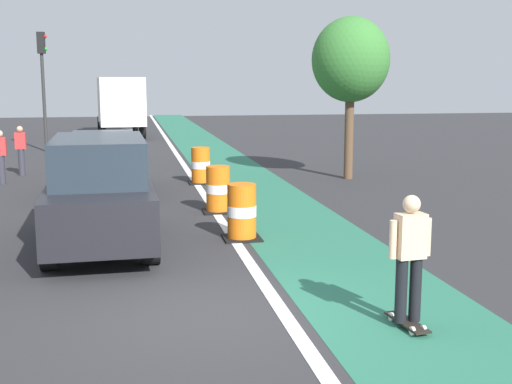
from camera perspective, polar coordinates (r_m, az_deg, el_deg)
name	(u,v)px	position (r m, az deg, el deg)	size (l,w,h in m)	color
ground_plane	(215,313)	(8.96, -3.59, -10.40)	(100.00, 100.00, 0.00)	#2D2D30
bike_lane_strip	(241,179)	(20.87, -1.28, 1.16)	(2.50, 80.00, 0.01)	#286B51
lane_divider_stripe	(194,180)	(20.68, -5.38, 1.05)	(0.20, 80.00, 0.01)	silver
skateboarder_on_lane	(410,257)	(8.41, 13.11, -5.48)	(0.57, 0.82, 1.69)	black
parked_suv_nearest	(100,192)	(12.53, -13.30, 0.02)	(2.02, 4.65, 2.04)	black
parked_sedan_second	(104,163)	(18.51, -13.00, 2.43)	(1.93, 4.10, 1.70)	black
traffic_barrel_front	(242,212)	(12.85, -1.24, -1.77)	(0.73, 0.73, 1.09)	orange
traffic_barrel_mid	(218,190)	(15.53, -3.29, 0.20)	(0.73, 0.73, 1.09)	orange
traffic_barrel_back	(201,166)	(19.92, -4.79, 2.26)	(0.73, 0.73, 1.09)	orange
delivery_truck_down_block	(120,103)	(37.85, -11.68, 7.55)	(2.77, 7.73, 3.23)	silver
traffic_light_corner	(43,70)	(30.17, -17.93, 9.97)	(0.41, 0.32, 5.10)	#2D2D2D
pedestrian_crossing	(1,155)	(21.12, -21.16, 2.97)	(0.34, 0.20, 1.61)	#33333D
pedestrian_waiting	(21,149)	(22.86, -19.63, 3.52)	(0.34, 0.20, 1.61)	#33333D
street_tree_sidewalk	(351,61)	(20.88, 8.17, 11.16)	(2.40, 2.40, 5.00)	brown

